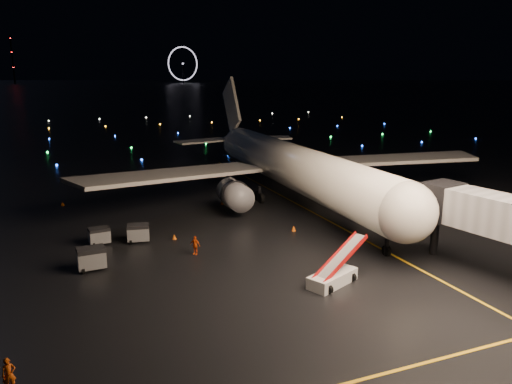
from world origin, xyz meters
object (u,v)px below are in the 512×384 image
belt_loader (333,265)px  baggage_cart_1 (99,236)px  baggage_cart_2 (91,259)px  airliner (283,139)px  crew_a (9,375)px  baggage_cart_0 (138,233)px  crew_c (195,245)px

belt_loader → baggage_cart_1: bearing=109.8°
baggage_cart_2 → airliner: bearing=30.4°
belt_loader → crew_a: bearing=169.3°
crew_a → baggage_cart_0: 22.92m
baggage_cart_0 → crew_c: bearing=-41.9°
airliner → baggage_cart_0: size_ratio=26.19×
crew_c → airliner: bearing=91.3°
baggage_cart_0 → airliner: bearing=38.9°
airliner → baggage_cart_1: size_ratio=28.37×
airliner → baggage_cart_1: airliner is taller
baggage_cart_2 → crew_c: bearing=-1.7°
airliner → belt_loader: size_ratio=8.34×
airliner → crew_a: airliner is taller
belt_loader → baggage_cart_2: belt_loader is taller
crew_c → baggage_cart_2: 8.77m
crew_a → baggage_cart_0: size_ratio=0.90×
belt_loader → crew_a: 22.48m
airliner → belt_loader: (-8.11, -26.48, -5.95)m
crew_a → crew_c: bearing=34.8°
crew_c → baggage_cart_2: (-8.77, -0.24, 0.08)m
belt_loader → baggage_cart_2: bearing=125.1°
airliner → crew_a: (-29.95, -31.74, -6.58)m
belt_loader → baggage_cart_0: belt_loader is taller
belt_loader → baggage_cart_0: (-12.11, 15.48, -0.68)m
crew_a → baggage_cart_1: crew_a is taller
crew_a → baggage_cart_2: (5.08, 15.20, 0.03)m
baggage_cart_1 → baggage_cart_2: (-1.15, -6.23, 0.14)m
crew_a → baggage_cart_1: (6.23, 21.43, -0.11)m
crew_c → baggage_cart_2: bearing=-132.5°
baggage_cart_2 → crew_a: bearing=-111.8°
baggage_cart_1 → baggage_cart_2: bearing=-106.6°
baggage_cart_0 → baggage_cart_2: (-4.65, -5.55, 0.07)m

